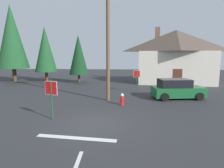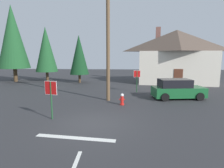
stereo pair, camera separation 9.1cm
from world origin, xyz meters
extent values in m
cube|color=#2D2D30|center=(0.00, 0.00, -0.05)|extent=(80.00, 80.00, 0.10)
cube|color=silver|center=(-0.47, -1.83, 0.00)|extent=(3.56, 0.64, 0.01)
cylinder|color=#1E4C28|center=(-2.41, 0.49, 1.06)|extent=(0.08, 0.08, 2.12)
cube|color=white|center=(-2.41, 0.49, 1.76)|extent=(0.74, 0.20, 0.76)
cube|color=red|center=(-2.41, 0.49, 1.76)|extent=(0.70, 0.20, 0.71)
cylinder|color=red|center=(1.41, 3.85, 0.05)|extent=(0.30, 0.30, 0.10)
cylinder|color=red|center=(1.41, 3.85, 0.38)|extent=(0.22, 0.22, 0.55)
sphere|color=white|center=(1.41, 3.85, 0.72)|extent=(0.24, 0.24, 0.24)
cylinder|color=red|center=(1.25, 3.85, 0.40)|extent=(0.10, 0.09, 0.09)
cylinder|color=red|center=(1.57, 3.85, 0.40)|extent=(0.10, 0.09, 0.09)
cylinder|color=red|center=(1.41, 3.69, 0.40)|extent=(0.11, 0.10, 0.11)
cylinder|color=brown|center=(0.28, 5.19, 4.74)|extent=(0.28, 0.28, 9.47)
cylinder|color=#1E4C28|center=(2.72, 8.80, 1.04)|extent=(0.08, 0.08, 2.09)
cube|color=white|center=(2.72, 8.80, 1.78)|extent=(0.65, 0.09, 0.65)
cube|color=red|center=(2.72, 8.80, 1.78)|extent=(0.61, 0.10, 0.61)
cube|color=silver|center=(7.97, 15.46, 2.03)|extent=(9.49, 6.03, 4.07)
pyramid|color=brown|center=(7.97, 15.46, 5.39)|extent=(10.25, 6.51, 2.64)
cube|color=brown|center=(5.83, 16.61, 6.05)|extent=(0.66, 0.66, 2.38)
cube|color=#592D1E|center=(7.70, 12.90, 1.00)|extent=(1.00, 0.16, 2.00)
cube|color=#195B2D|center=(5.97, 6.27, 0.57)|extent=(4.35, 2.32, 0.79)
cube|color=black|center=(5.65, 6.22, 1.29)|extent=(2.68, 1.87, 0.65)
cylinder|color=black|center=(7.23, 7.33, 0.32)|extent=(0.67, 0.31, 0.64)
cylinder|color=black|center=(7.49, 5.63, 0.32)|extent=(0.67, 0.31, 0.64)
cylinder|color=black|center=(4.46, 6.91, 0.32)|extent=(0.67, 0.31, 0.64)
cylinder|color=black|center=(4.71, 5.21, 0.32)|extent=(0.67, 0.31, 0.64)
cylinder|color=#4C3823|center=(-13.50, 15.35, 0.91)|extent=(0.51, 0.51, 1.83)
cone|color=#1E5128|center=(-13.50, 15.35, 6.00)|extent=(4.06, 4.06, 8.33)
cylinder|color=#4C3823|center=(-9.31, 16.06, 0.67)|extent=(0.37, 0.37, 1.33)
cone|color=#1E5128|center=(-9.31, 16.06, 4.37)|extent=(2.96, 2.96, 6.07)
cylinder|color=#4C3823|center=(-4.44, 14.93, 0.56)|extent=(0.31, 0.31, 1.11)
cone|color=#143D1E|center=(-4.44, 14.93, 3.64)|extent=(2.47, 2.47, 5.06)
camera|label=1|loc=(1.61, -9.36, 3.49)|focal=30.24mm
camera|label=2|loc=(1.70, -9.35, 3.49)|focal=30.24mm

